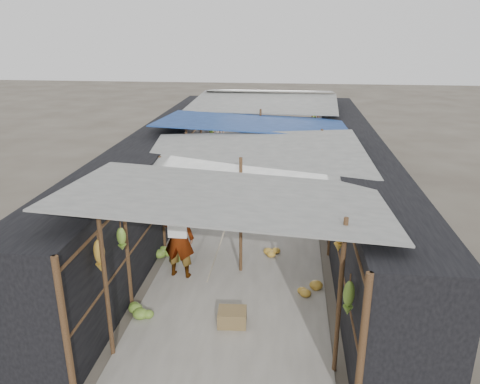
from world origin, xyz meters
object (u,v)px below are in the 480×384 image
at_px(black_basin, 309,175).
at_px(vendor_elderly, 179,237).
at_px(shopper_blue, 240,185).
at_px(vendor_seated, 315,215).
at_px(crate_near, 232,318).

relative_size(black_basin, vendor_elderly, 0.29).
distance_m(vendor_elderly, shopper_blue, 4.10).
relative_size(vendor_elderly, shopper_blue, 1.16).
bearing_deg(shopper_blue, vendor_seated, -17.47).
xyz_separation_m(black_basin, vendor_seated, (0.00, -4.65, 0.33)).
bearing_deg(vendor_elderly, shopper_blue, -94.25).
relative_size(crate_near, shopper_blue, 0.32).
bearing_deg(black_basin, shopper_blue, -121.40).
height_order(crate_near, vendor_elderly, vendor_elderly).
bearing_deg(shopper_blue, black_basin, 70.81).
bearing_deg(black_basin, vendor_seated, -90.00).
xyz_separation_m(crate_near, vendor_elderly, (-1.34, 1.64, 0.76)).
distance_m(vendor_elderly, vendor_seated, 4.12).
distance_m(crate_near, black_basin, 9.23).
distance_m(black_basin, vendor_elderly, 8.07).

